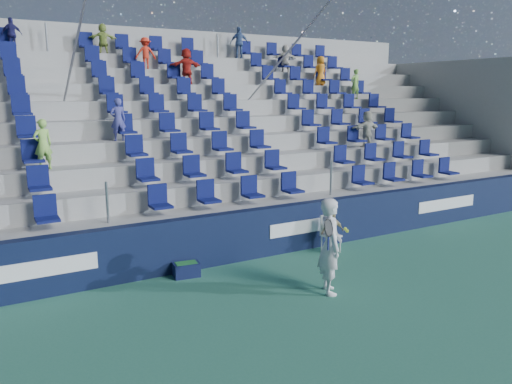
% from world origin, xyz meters
% --- Properties ---
extents(ground, '(70.00, 70.00, 0.00)m').
position_xyz_m(ground, '(0.00, 0.00, 0.00)').
color(ground, '#307058').
rests_on(ground, ground).
extents(sponsor_wall, '(24.00, 0.32, 1.20)m').
position_xyz_m(sponsor_wall, '(0.00, 3.15, 0.60)').
color(sponsor_wall, '#0E1735').
rests_on(sponsor_wall, ground).
extents(grandstand, '(24.00, 8.17, 6.63)m').
position_xyz_m(grandstand, '(-0.00, 8.24, 2.14)').
color(grandstand, '#9C9C97').
rests_on(grandstand, ground).
extents(tennis_player, '(0.76, 0.84, 1.94)m').
position_xyz_m(tennis_player, '(0.58, 0.50, 0.97)').
color(tennis_player, silver).
rests_on(tennis_player, ground).
extents(line_judge_chair, '(0.43, 0.44, 0.93)m').
position_xyz_m(line_judge_chair, '(2.23, 2.65, 0.53)').
color(line_judge_chair, white).
rests_on(line_judge_chair, ground).
extents(line_judge, '(0.65, 0.33, 1.07)m').
position_xyz_m(line_judge, '(2.23, 2.50, 0.54)').
color(line_judge, tan).
rests_on(line_judge, ground).
extents(ball_bin, '(0.60, 0.44, 0.32)m').
position_xyz_m(ball_bin, '(-1.58, 2.75, 0.17)').
color(ball_bin, '#0F1639').
rests_on(ball_bin, ground).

